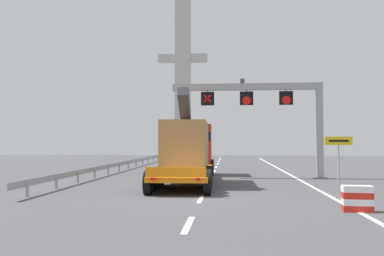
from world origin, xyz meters
TOP-DOWN VIEW (x-y plane):
  - ground at (0.00, 0.00)m, footprint 112.00×112.00m
  - lane_markings at (0.55, 19.03)m, footprint 0.20×52.66m
  - edge_line_right at (6.20, 12.00)m, footprint 0.20×63.00m
  - overhead_lane_gantry at (4.36, 10.04)m, footprint 10.21×0.90m
  - heavy_haul_truck_orange at (-0.74, 8.12)m, footprint 3.24×14.10m
  - exit_sign_yellow at (8.19, 7.21)m, footprint 1.59×0.15m
  - crash_barrier_striped at (6.17, -3.17)m, footprint 1.03×0.57m
  - guardrail_left at (-7.14, 16.70)m, footprint 0.13×37.40m
  - bridge_pylon_distant at (-6.59, 58.12)m, footprint 9.00×2.00m

SIDE VIEW (x-z plane):
  - ground at x=0.00m, z-range 0.00..0.00m
  - edge_line_right at x=6.20m, z-range 0.00..0.01m
  - lane_markings at x=0.55m, z-range 0.00..0.01m
  - crash_barrier_striped at x=6.17m, z-range 0.00..0.90m
  - guardrail_left at x=-7.14m, z-range 0.18..0.94m
  - heavy_haul_truck_orange at x=-0.74m, z-range -0.66..4.64m
  - exit_sign_yellow at x=8.19m, z-range 0.72..3.44m
  - overhead_lane_gantry at x=4.36m, z-range 1.73..8.36m
  - bridge_pylon_distant at x=-6.59m, z-range 0.38..28.92m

